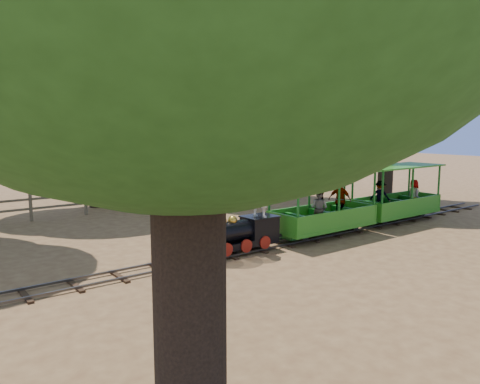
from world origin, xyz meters
TOP-DOWN VIEW (x-y plane):
  - ground at (0.00, 0.00)m, footprint 90.00×90.00m
  - track at (0.00, 0.00)m, footprint 22.00×1.00m
  - locomotive at (-1.68, 0.06)m, footprint 2.51×1.18m
  - carriage_front at (1.79, -0.01)m, footprint 3.71×1.52m
  - carriage_rear at (5.50, 0.02)m, footprint 3.71×1.52m
  - oak_nc at (-2.03, 9.58)m, footprint 7.56×6.65m
  - oak_ne at (5.47, 7.58)m, footprint 7.09×6.24m
  - oak_e at (8.97, 3.09)m, footprint 8.20×7.21m
  - fence at (0.00, 8.00)m, footprint 18.10×0.10m
  - shrub_mid_w at (1.16, 9.30)m, footprint 3.03×2.33m
  - shrub_mid_e at (0.41, 9.30)m, footprint 2.36×1.82m
  - shrub_east at (4.62, 9.30)m, footprint 2.98×2.29m

SIDE VIEW (x-z plane):
  - ground at x=0.00m, z-range 0.00..0.00m
  - track at x=0.00m, z-range 0.02..0.12m
  - fence at x=0.00m, z-range 0.08..1.08m
  - carriage_rear at x=5.50m, z-range -0.18..1.75m
  - carriage_front at x=1.79m, z-range -0.16..1.77m
  - shrub_mid_e at x=0.41m, z-range 0.00..1.63m
  - shrub_east at x=4.62m, z-range 0.00..2.06m
  - shrub_mid_w at x=1.16m, z-range 0.00..2.10m
  - locomotive at x=-1.68m, z-range 0.19..3.07m
  - oak_e at x=8.97m, z-range 2.17..12.41m
  - oak_ne at x=5.47m, z-range 2.43..12.43m
  - oak_nc at x=-2.03m, z-range 2.60..13.25m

